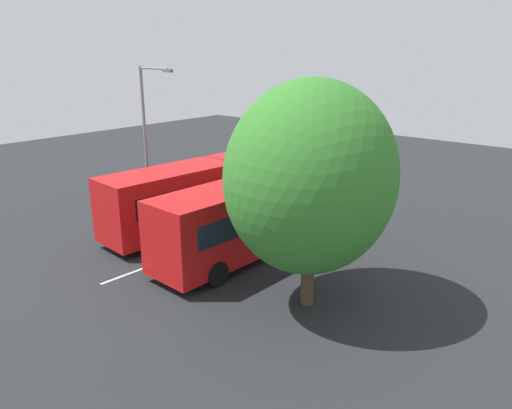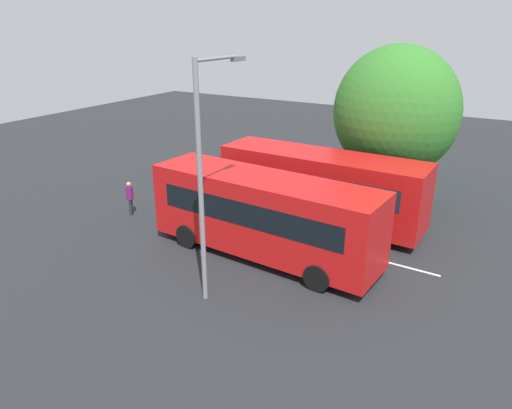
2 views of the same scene
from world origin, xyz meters
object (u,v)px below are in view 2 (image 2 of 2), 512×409
object	(u,v)px
bus_center_left	(263,213)
pedestrian	(130,196)
street_lamp	(205,168)
depot_tree	(396,112)
bus_far_left	(320,185)

from	to	relation	value
bus_center_left	pedestrian	size ratio (longest dim) A/B	5.75
bus_center_left	street_lamp	size ratio (longest dim) A/B	1.22
bus_center_left	depot_tree	world-z (taller)	depot_tree
bus_far_left	street_lamp	world-z (taller)	street_lamp
bus_far_left	pedestrian	size ratio (longest dim) A/B	5.70
bus_far_left	bus_center_left	size ratio (longest dim) A/B	0.99
bus_far_left	street_lamp	bearing A→B (deg)	86.34
pedestrian	street_lamp	world-z (taller)	street_lamp
bus_far_left	pedestrian	bearing A→B (deg)	26.48
bus_far_left	depot_tree	world-z (taller)	depot_tree
pedestrian	depot_tree	bearing A→B (deg)	8.70
bus_center_left	street_lamp	distance (m)	4.27
street_lamp	depot_tree	xyz separation A→B (m)	(-2.65, -11.75, 0.07)
bus_far_left	pedestrian	world-z (taller)	bus_far_left
street_lamp	bus_far_left	bearing A→B (deg)	-4.20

